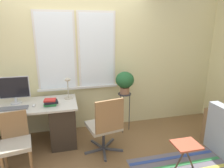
# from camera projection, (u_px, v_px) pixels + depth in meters

# --- Properties ---
(ground_plane) EXTENTS (14.00, 14.00, 0.00)m
(ground_plane) POSITION_uv_depth(u_px,v_px,m) (85.00, 150.00, 3.22)
(ground_plane) COLOR brown
(wall_back_with_window) EXTENTS (9.00, 0.12, 2.70)m
(wall_back_with_window) POSITION_uv_depth(u_px,v_px,m) (78.00, 59.00, 3.61)
(wall_back_with_window) COLOR beige
(wall_back_with_window) RESTS_ON ground_plane
(desk) EXTENTS (1.85, 0.74, 0.73)m
(desk) POSITION_uv_depth(u_px,v_px,m) (20.00, 125.00, 3.23)
(desk) COLOR beige
(desk) RESTS_ON ground_plane
(monitor) EXTENTS (0.46, 0.17, 0.44)m
(monitor) POSITION_uv_depth(u_px,v_px,m) (14.00, 89.00, 3.16)
(monitor) COLOR silver
(monitor) RESTS_ON desk
(keyboard) EXTENTS (0.41, 0.14, 0.02)m
(keyboard) POSITION_uv_depth(u_px,v_px,m) (14.00, 108.00, 3.00)
(keyboard) COLOR slate
(keyboard) RESTS_ON desk
(mouse) EXTENTS (0.04, 0.07, 0.04)m
(mouse) POSITION_uv_depth(u_px,v_px,m) (34.00, 106.00, 3.08)
(mouse) COLOR silver
(mouse) RESTS_ON desk
(desk_lamp) EXTENTS (0.14, 0.14, 0.37)m
(desk_lamp) POSITION_uv_depth(u_px,v_px,m) (68.00, 86.00, 3.38)
(desk_lamp) COLOR #BCB299
(desk_lamp) RESTS_ON desk
(book_stack) EXTENTS (0.23, 0.17, 0.10)m
(book_stack) POSITION_uv_depth(u_px,v_px,m) (50.00, 102.00, 3.12)
(book_stack) COLOR green
(book_stack) RESTS_ON desk
(desk_chair_wooden) EXTENTS (0.44, 0.45, 0.82)m
(desk_chair_wooden) POSITION_uv_depth(u_px,v_px,m) (15.00, 141.00, 2.66)
(desk_chair_wooden) COLOR olive
(desk_chair_wooden) RESTS_ON ground_plane
(office_chair_swivel) EXTENTS (0.62, 0.61, 0.94)m
(office_chair_swivel) POSITION_uv_depth(u_px,v_px,m) (105.00, 125.00, 3.04)
(office_chair_swivel) COLOR #47474C
(office_chair_swivel) RESTS_ON ground_plane
(plant_stand) EXTENTS (0.24, 0.24, 0.75)m
(plant_stand) POSITION_uv_depth(u_px,v_px,m) (124.00, 99.00, 3.67)
(plant_stand) COLOR #333338
(plant_stand) RESTS_ON ground_plane
(potted_plant) EXTENTS (0.33, 0.33, 0.40)m
(potted_plant) POSITION_uv_depth(u_px,v_px,m) (125.00, 81.00, 3.58)
(potted_plant) COLOR #9E6B4C
(potted_plant) RESTS_ON plant_stand
(folding_stool) EXTENTS (0.35, 0.30, 0.41)m
(folding_stool) POSITION_uv_depth(u_px,v_px,m) (186.00, 147.00, 2.69)
(folding_stool) COLOR #B24C33
(folding_stool) RESTS_ON ground_plane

